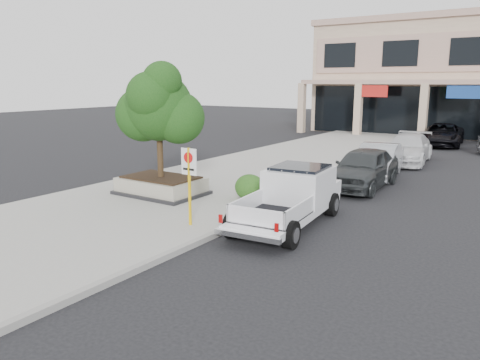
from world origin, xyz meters
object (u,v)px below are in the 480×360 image
at_px(planter_tree, 164,107).
at_px(curb_car_c, 408,149).
at_px(planter, 161,186).
at_px(pickup_truck, 287,198).
at_px(curb_car_b, 378,161).
at_px(no_parking_sign, 189,176).
at_px(curb_car_d, 442,135).
at_px(curb_car_a, 363,168).

relative_size(planter_tree, curb_car_c, 0.76).
distance_m(planter, planter_tree, 2.95).
relative_size(pickup_truck, curb_car_b, 1.17).
distance_m(planter_tree, no_parking_sign, 4.51).
xyz_separation_m(planter, planter_tree, (0.13, 0.15, 2.94)).
bearing_deg(curb_car_d, no_parking_sign, -101.01).
height_order(curb_car_a, curb_car_b, curb_car_a).
xyz_separation_m(planter, curb_car_a, (5.73, 5.93, 0.35)).
height_order(no_parking_sign, curb_car_b, no_parking_sign).
relative_size(planter, curb_car_d, 0.59).
height_order(planter_tree, curb_car_d, planter_tree).
distance_m(curb_car_a, curb_car_c, 7.30).
relative_size(pickup_truck, curb_car_d, 1.00).
relative_size(no_parking_sign, curb_car_c, 0.43).
distance_m(pickup_truck, curb_car_c, 13.70).
bearing_deg(curb_car_d, pickup_truck, -95.82).
relative_size(no_parking_sign, curb_car_d, 0.42).
xyz_separation_m(pickup_truck, curb_car_a, (0.12, 6.40, -0.03)).
height_order(planter, pickup_truck, pickup_truck).
xyz_separation_m(curb_car_a, curb_car_b, (-0.17, 2.48, -0.06)).
xyz_separation_m(planter, curb_car_c, (5.66, 13.23, 0.29)).
height_order(no_parking_sign, curb_car_c, no_parking_sign).
bearing_deg(no_parking_sign, pickup_truck, 41.19).
bearing_deg(planter, planter_tree, 48.97).
distance_m(curb_car_b, curb_car_c, 4.82).
distance_m(no_parking_sign, pickup_truck, 3.03).
xyz_separation_m(curb_car_a, curb_car_c, (-0.07, 7.30, -0.06)).
xyz_separation_m(no_parking_sign, pickup_truck, (2.21, 1.93, -0.78)).
distance_m(planter_tree, curb_car_a, 8.45).
bearing_deg(no_parking_sign, planter_tree, 141.97).
relative_size(curb_car_b, curb_car_c, 0.88).
relative_size(planter, no_parking_sign, 1.39).
bearing_deg(curb_car_c, curb_car_d, 83.46).
height_order(pickup_truck, curb_car_b, pickup_truck).
distance_m(pickup_truck, curb_car_d, 22.17).
distance_m(planter, curb_car_d, 22.47).
relative_size(pickup_truck, curb_car_c, 1.03).
bearing_deg(curb_car_a, curb_car_b, 93.36).
relative_size(planter_tree, curb_car_b, 0.86).
xyz_separation_m(planter_tree, no_parking_sign, (3.27, -2.56, -1.78)).
bearing_deg(planter_tree, curb_car_c, 67.08).
bearing_deg(planter_tree, planter, -131.03).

